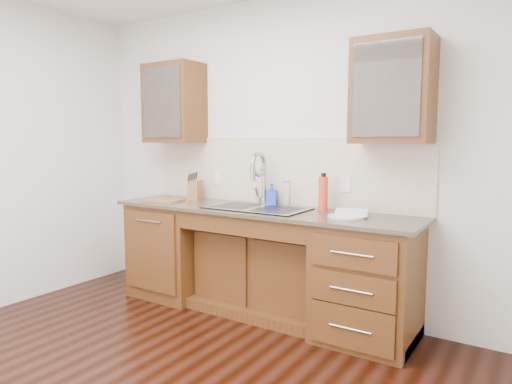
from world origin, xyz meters
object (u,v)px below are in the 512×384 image
Objects in this scene: knife_block at (195,190)px; cutting_board at (163,200)px; soap_bottle at (272,194)px; plate at (346,217)px; water_bottle at (323,194)px.

knife_block reaches higher than cutting_board.
soap_bottle is 0.81m from knife_block.
plate is 1.49× the size of knife_block.
cutting_board is (-0.19, -0.25, -0.08)m from knife_block.
knife_block is at bearing 166.98° from soap_bottle.
water_bottle reaches higher than cutting_board.
cutting_board is (-1.00, -0.32, -0.09)m from soap_bottle.
water_bottle reaches higher than knife_block.
soap_bottle is 0.71× the size of plate.
water_bottle is at bearing -18.18° from knife_block.
knife_block is at bearing 52.69° from cutting_board.
soap_bottle is at bearing 17.63° from cutting_board.
cutting_board is at bearing -177.93° from plate.
soap_bottle is 0.52m from water_bottle.
soap_bottle is at bearing 162.18° from plate.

